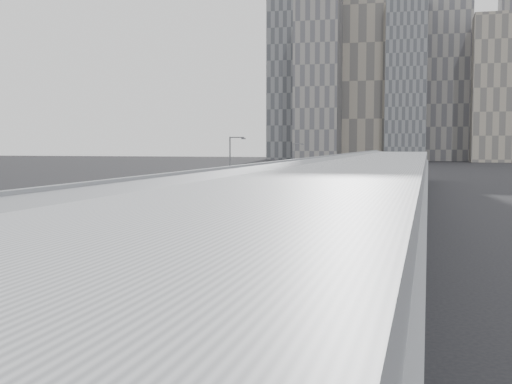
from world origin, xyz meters
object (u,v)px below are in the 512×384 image
(bus_7, at_px, (339,180))
(suv, at_px, (322,178))
(bus_4, at_px, (300,195))
(bus_2, at_px, (239,215))
(bus_6, at_px, (330,184))
(bus_1, at_px, (187,237))
(shipping_container, at_px, (299,180))
(street_lamp_near, at_px, (231,170))
(bus_0, at_px, (91,279))
(bus_5, at_px, (313,189))
(street_lamp_far, at_px, (294,164))
(bus_3, at_px, (274,206))

(bus_7, bearing_deg, suv, 108.17)
(bus_4, bearing_deg, bus_2, -96.49)
(bus_6, bearing_deg, bus_1, -90.89)
(bus_2, height_order, shipping_container, bus_2)
(bus_1, bearing_deg, street_lamp_near, 96.29)
(bus_0, distance_m, suv, 117.00)
(bus_2, distance_m, suv, 86.85)
(bus_5, xyz_separation_m, street_lamp_far, (-6.07, 14.48, 3.51))
(bus_0, distance_m, street_lamp_near, 46.01)
(bus_0, bearing_deg, bus_4, 91.48)
(street_lamp_near, distance_m, shipping_container, 56.04)
(street_lamp_far, relative_size, suv, 1.57)
(bus_2, bearing_deg, bus_0, -88.45)
(bus_2, xyz_separation_m, shipping_container, (-8.11, 71.06, -0.53))
(bus_4, distance_m, shipping_container, 44.39)
(bus_1, bearing_deg, bus_4, 84.75)
(bus_2, bearing_deg, bus_4, 88.12)
(bus_5, relative_size, shipping_container, 2.37)
(bus_6, bearing_deg, street_lamp_far, -171.04)
(bus_4, relative_size, street_lamp_far, 1.54)
(bus_0, height_order, bus_2, bus_2)
(bus_2, xyz_separation_m, suv, (-5.78, 86.65, -0.94))
(bus_5, bearing_deg, bus_4, -91.55)
(bus_7, bearing_deg, bus_2, -90.27)
(shipping_container, bearing_deg, street_lamp_far, -70.90)
(bus_1, xyz_separation_m, bus_6, (0.66, 68.79, -0.03))
(street_lamp_far, bearing_deg, bus_7, 64.35)
(street_lamp_near, relative_size, street_lamp_far, 1.08)
(bus_2, bearing_deg, bus_7, 88.96)
(shipping_container, bearing_deg, bus_7, -15.17)
(bus_4, distance_m, bus_6, 27.20)
(bus_1, height_order, bus_2, bus_2)
(suv, bearing_deg, bus_2, -65.09)
(bus_5, distance_m, street_lamp_near, 25.01)
(bus_7, relative_size, shipping_container, 2.33)
(bus_0, bearing_deg, bus_7, 91.33)
(bus_0, bearing_deg, shipping_container, 96.26)
(bus_4, distance_m, street_lamp_far, 27.12)
(bus_3, distance_m, street_lamp_near, 8.16)
(bus_7, xyz_separation_m, street_lamp_far, (-6.27, -13.06, 3.52))
(bus_4, height_order, street_lamp_far, street_lamp_far)
(bus_1, relative_size, street_lamp_near, 1.33)
(bus_4, xyz_separation_m, shipping_container, (-8.77, 43.51, -0.46))
(street_lamp_near, xyz_separation_m, street_lamp_far, (-0.15, 38.47, -0.37))
(street_lamp_far, bearing_deg, street_lamp_near, -89.78)
(bus_2, xyz_separation_m, bus_3, (0.72, 11.61, -0.14))
(bus_2, relative_size, bus_3, 1.09)
(bus_2, relative_size, bus_7, 1.10)
(street_lamp_far, bearing_deg, suv, 90.26)
(bus_7, bearing_deg, bus_3, -89.64)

